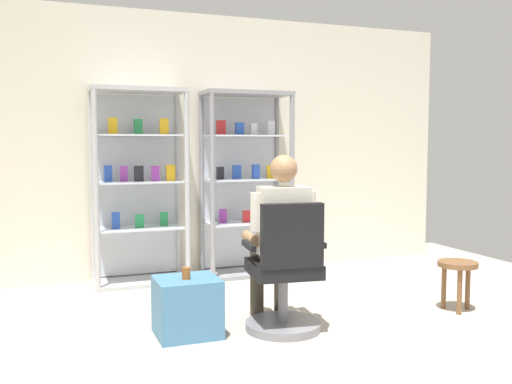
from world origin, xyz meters
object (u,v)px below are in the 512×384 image
(storage_crate, at_px, (187,307))
(tea_glass, at_px, (186,273))
(wooden_stool, at_px, (457,271))
(display_cabinet_left, at_px, (138,185))
(display_cabinet_right, at_px, (244,182))
(seated_shopkeeper, at_px, (279,232))
(office_chair, at_px, (285,279))

(storage_crate, relative_size, tea_glass, 5.28)
(storage_crate, distance_m, wooden_stool, 2.23)
(display_cabinet_left, height_order, display_cabinet_right, same)
(seated_shopkeeper, height_order, storage_crate, seated_shopkeeper)
(display_cabinet_right, xyz_separation_m, tea_glass, (-1.05, -1.73, -0.51))
(seated_shopkeeper, bearing_deg, storage_crate, 178.17)
(display_cabinet_left, distance_m, seated_shopkeeper, 1.90)
(display_cabinet_left, bearing_deg, display_cabinet_right, 0.03)
(office_chair, height_order, storage_crate, office_chair)
(display_cabinet_left, relative_size, storage_crate, 4.28)
(office_chair, height_order, seated_shopkeeper, seated_shopkeeper)
(storage_crate, distance_m, tea_glass, 0.25)
(seated_shopkeeper, distance_m, storage_crate, 0.87)
(office_chair, relative_size, seated_shopkeeper, 0.74)
(office_chair, relative_size, wooden_stool, 2.35)
(storage_crate, height_order, wooden_stool, storage_crate)
(display_cabinet_left, bearing_deg, seated_shopkeeper, -66.11)
(display_cabinet_left, distance_m, wooden_stool, 3.03)
(display_cabinet_right, relative_size, office_chair, 1.98)
(seated_shopkeeper, xyz_separation_m, tea_glass, (-0.71, -0.00, -0.25))
(tea_glass, bearing_deg, office_chair, -13.01)
(office_chair, distance_m, wooden_stool, 1.54)
(storage_crate, xyz_separation_m, tea_glass, (-0.01, -0.02, 0.25))
(seated_shopkeeper, bearing_deg, wooden_stool, -6.31)
(display_cabinet_right, height_order, wooden_stool, display_cabinet_right)
(wooden_stool, bearing_deg, display_cabinet_right, 121.95)
(storage_crate, relative_size, wooden_stool, 1.09)
(display_cabinet_left, xyz_separation_m, storage_crate, (0.06, -1.70, -0.76))
(storage_crate, bearing_deg, display_cabinet_left, 92.02)
(storage_crate, bearing_deg, display_cabinet_right, 58.61)
(office_chair, height_order, tea_glass, office_chair)
(tea_glass, bearing_deg, display_cabinet_right, 58.70)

